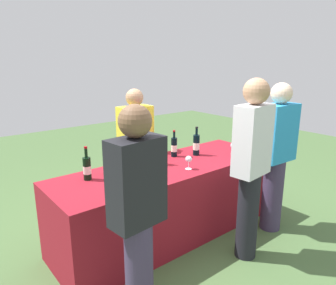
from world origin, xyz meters
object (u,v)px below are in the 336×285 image
(wine_bottle_3, at_px, (158,155))
(wine_bottle_4, at_px, (174,147))
(wine_glass_0, at_px, (135,170))
(guest_0, at_px, (138,212))
(wine_bottle_1, at_px, (108,163))
(guest_2, at_px, (276,153))
(wine_bottle_0, at_px, (87,168))
(wine_glass_2, at_px, (189,160))
(guest_1, at_px, (251,163))
(wine_bottle_2, at_px, (131,159))
(wine_bottle_5, at_px, (196,145))
(wine_glass_1, at_px, (149,169))
(wine_glass_3, at_px, (233,146))
(server_pouring, at_px, (136,148))

(wine_bottle_3, height_order, wine_bottle_4, wine_bottle_4)
(wine_glass_0, relative_size, guest_0, 0.08)
(wine_glass_0, height_order, guest_0, guest_0)
(wine_bottle_1, distance_m, guest_2, 1.78)
(wine_bottle_0, height_order, guest_2, guest_2)
(wine_bottle_4, xyz_separation_m, guest_0, (-1.17, -1.01, -0.02))
(wine_glass_2, relative_size, guest_1, 0.08)
(wine_bottle_2, bearing_deg, wine_bottle_5, -2.29)
(guest_0, bearing_deg, guest_2, -0.43)
(wine_bottle_4, relative_size, wine_glass_1, 2.08)
(wine_glass_1, distance_m, wine_glass_2, 0.49)
(wine_bottle_3, relative_size, guest_0, 0.18)
(wine_bottle_0, height_order, wine_bottle_4, wine_bottle_0)
(wine_glass_1, height_order, guest_1, guest_1)
(wine_glass_1, bearing_deg, wine_bottle_0, 138.93)
(wine_bottle_1, distance_m, wine_glass_3, 1.49)
(wine_bottle_2, height_order, wine_glass_2, wine_bottle_2)
(wine_bottle_1, height_order, wine_bottle_3, wine_bottle_1)
(wine_bottle_1, bearing_deg, guest_0, -107.73)
(wine_bottle_1, height_order, guest_1, guest_1)
(wine_bottle_0, bearing_deg, wine_bottle_3, -5.32)
(wine_bottle_1, relative_size, wine_bottle_4, 1.02)
(wine_glass_0, relative_size, server_pouring, 0.09)
(wine_glass_2, xyz_separation_m, guest_2, (0.88, -0.42, -0.00))
(wine_bottle_2, bearing_deg, wine_glass_0, -116.61)
(wine_bottle_1, height_order, wine_bottle_5, wine_bottle_5)
(wine_bottle_0, height_order, wine_bottle_5, wine_bottle_5)
(wine_bottle_1, xyz_separation_m, wine_glass_2, (0.70, -0.38, -0.02))
(wine_bottle_1, relative_size, wine_bottle_3, 1.07)
(wine_glass_0, distance_m, guest_1, 1.07)
(wine_bottle_5, bearing_deg, wine_glass_0, -168.75)
(wine_bottle_0, height_order, wine_glass_0, wine_bottle_0)
(wine_glass_2, xyz_separation_m, wine_glass_3, (0.76, 0.05, -0.00))
(wine_bottle_2, relative_size, wine_glass_2, 2.28)
(wine_bottle_1, height_order, guest_2, guest_2)
(wine_glass_0, bearing_deg, wine_bottle_2, 63.39)
(wine_bottle_2, bearing_deg, wine_bottle_1, 168.02)
(wine_glass_2, bearing_deg, wine_glass_3, 3.96)
(wine_bottle_5, height_order, wine_glass_1, wine_bottle_5)
(guest_0, bearing_deg, wine_glass_0, 52.70)
(wine_bottle_2, distance_m, guest_1, 1.15)
(wine_bottle_1, xyz_separation_m, wine_bottle_3, (0.55, -0.08, -0.01))
(wine_bottle_3, bearing_deg, wine_bottle_4, 20.11)
(guest_0, bearing_deg, wine_glass_2, 24.82)
(wine_bottle_1, distance_m, server_pouring, 0.83)
(wine_bottle_4, relative_size, guest_1, 0.18)
(server_pouring, bearing_deg, guest_1, 100.78)
(wine_bottle_1, distance_m, wine_bottle_2, 0.24)
(wine_bottle_1, xyz_separation_m, guest_0, (-0.31, -0.97, -0.03))
(wine_glass_3, bearing_deg, guest_0, -160.05)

